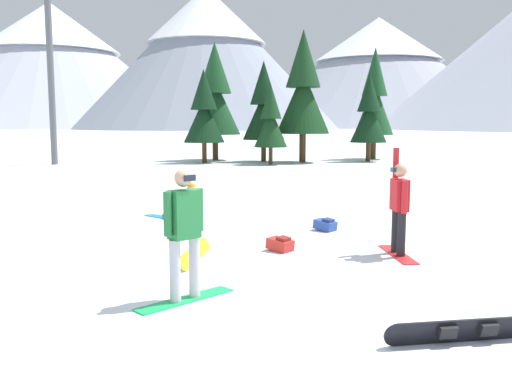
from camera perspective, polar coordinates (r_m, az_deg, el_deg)
The scene contains 19 objects.
ground_plane at distance 7.90m, azimuth -0.14°, elevation -10.51°, with size 800.00×800.00×0.00m, color white.
snowboarder_foreground at distance 7.48m, azimuth -7.37°, elevation -4.04°, with size 1.29×1.21×1.79m.
snowboarder_midground at distance 10.32m, azimuth 14.48°, elevation -1.36°, with size 0.35×1.48×1.94m.
snowboarder_background at distance 13.57m, azimuth -7.09°, elevation -1.65°, with size 1.54×1.43×0.96m.
loose_snowboard_far_spare at distance 6.65m, azimuth 20.78°, elevation -13.13°, with size 1.89×0.37×0.28m.
loose_snowboard_near_right at distance 9.88m, azimuth -6.30°, elevation -6.20°, with size 0.47×1.79×0.24m.
backpack_blue at distance 12.47m, azimuth 7.13°, elevation -3.34°, with size 0.56×0.55×0.29m.
backpack_red at distance 10.46m, azimuth 2.52°, elevation -5.34°, with size 0.56×0.54×0.29m.
pine_tree_slender at distance 33.00m, azimuth -5.36°, elevation 8.17°, with size 2.41×2.41×5.47m.
pine_tree_leaning at distance 31.39m, azimuth 1.52°, elevation 7.32°, with size 1.88×1.88×4.53m.
pine_tree_twin at distance 33.40m, azimuth 4.85°, elevation 10.33°, with size 3.16×3.16×7.78m.
pine_tree_broad at distance 37.11m, azimuth 12.05°, elevation 9.34°, with size 2.52×2.52×7.16m.
pine_tree_young at distance 33.92m, azimuth 0.79°, elevation 8.72°, with size 2.54×2.54×6.06m.
pine_tree_tall at distance 34.60m, azimuth 11.50°, elevation 7.87°, with size 2.20×2.20×5.31m.
pine_tree_short at distance 35.36m, azimuth -4.23°, elevation 9.77°, with size 3.19×3.19×7.35m.
ski_lift_tower at distance 33.94m, azimuth -20.43°, elevation 14.21°, with size 3.25×0.36×12.16m.
peak_north_spur at distance 249.47m, azimuth -20.26°, elevation 12.32°, with size 124.53×124.53×50.91m.
peak_east_ridge at distance 197.49m, azimuth -5.12°, elevation 13.76°, with size 91.43×91.43×48.00m.
peak_west_ridge at distance 256.38m, azimuth 12.36°, elevation 12.07°, with size 124.73×124.73×47.74m.
Camera 1 is at (-0.19, -7.53, 2.40)m, focal length 39.01 mm.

